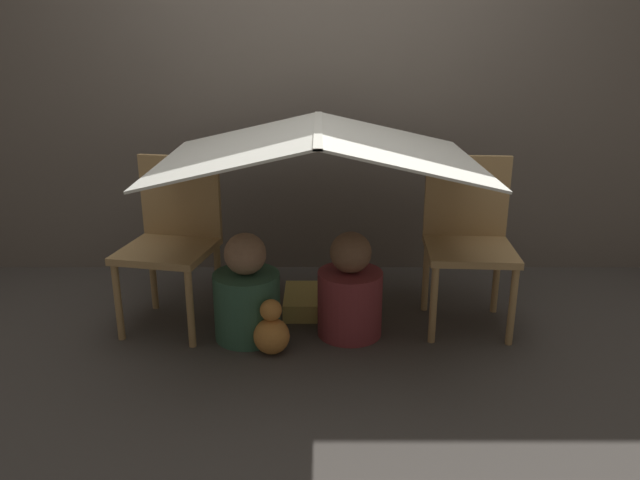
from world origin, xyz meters
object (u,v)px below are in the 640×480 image
person_front (248,296)px  person_second (352,293)px  chair_right (470,235)px  chair_left (174,235)px

person_front → person_second: person_front is taller
chair_right → person_second: (-0.61, -0.16, -0.26)m
person_front → person_second: (0.52, 0.03, -0.00)m
chair_right → person_front: 1.17m
chair_left → person_second: 0.96m
chair_left → person_second: (0.91, -0.16, -0.26)m
chair_left → chair_right: size_ratio=1.00×
chair_left → person_second: chair_left is taller
chair_left → person_second: size_ratio=1.59×
chair_right → person_second: 0.68m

